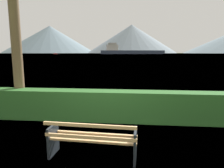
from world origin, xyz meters
name	(u,v)px	position (x,y,z in m)	size (l,w,h in m)	color
ground_plane	(93,157)	(0.00, 0.00, 0.00)	(1400.00, 1400.00, 0.00)	#567A38
water_surface	(131,54)	(0.00, 307.03, 0.00)	(620.00, 620.00, 0.00)	#7A99A8
park_bench	(92,139)	(0.00, -0.06, 0.43)	(1.92, 0.68, 0.87)	tan
hedge_row	(107,106)	(0.00, 2.41, 0.50)	(13.53, 0.64, 1.00)	#285B23
cargo_ship_large	(128,51)	(-4.81, 276.98, 4.20)	(89.07, 25.42, 15.04)	#2D384C
sailboat_mid	(55,54)	(-93.18, 237.29, 0.67)	(4.70, 2.41, 1.81)	#B2332D
distant_hills	(144,39)	(35.49, 563.33, 38.22)	(826.30, 339.60, 79.91)	slate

